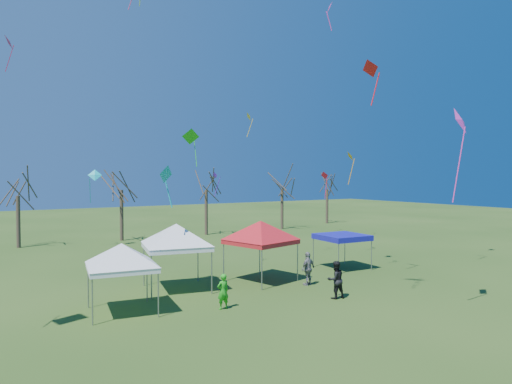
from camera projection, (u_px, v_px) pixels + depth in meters
ground at (310, 296)px, 22.39m from camera, size 140.00×140.00×0.00m
tree_1 at (17, 177)px, 37.33m from camera, size 3.42×3.42×7.54m
tree_2 at (121, 172)px, 41.54m from camera, size 3.71×3.71×8.18m
tree_3 at (206, 174)px, 45.73m from camera, size 3.59×3.59×7.91m
tree_4 at (282, 175)px, 50.65m from camera, size 3.58×3.58×7.89m
tree_5 at (327, 177)px, 56.85m from camera, size 3.39×3.39×7.46m
tent_white_west at (122, 248)px, 19.61m from camera, size 3.89×3.89×3.47m
tent_white_mid at (176, 228)px, 23.57m from camera, size 4.41×4.41×3.97m
tent_red at (261, 225)px, 25.52m from camera, size 4.32×4.32×3.93m
tent_blue at (342, 237)px, 29.00m from camera, size 2.96×2.96×2.19m
person_grey at (308, 269)px, 24.62m from camera, size 1.14×0.72×1.80m
person_green at (223, 291)px, 20.20m from camera, size 0.60×0.41×1.57m
person_dark at (336, 280)px, 21.94m from camera, size 0.98×0.82×1.82m
kite_5 at (461, 122)px, 19.32m from camera, size 1.38×0.97×4.09m
kite_27 at (371, 69)px, 24.78m from camera, size 0.72×1.10×2.58m
kite_13 at (95, 175)px, 37.22m from camera, size 1.23×0.95×2.79m
kite_22 at (215, 176)px, 42.60m from camera, size 0.72×0.76×2.29m
kite_1 at (165, 175)px, 22.14m from camera, size 0.96×0.74×2.09m
kite_19 at (249, 117)px, 40.96m from camera, size 0.67×0.92×2.29m
kite_12 at (325, 176)px, 47.60m from camera, size 0.69×1.01×2.87m
kite_25 at (329, 8)px, 26.12m from camera, size 0.70×0.81×1.65m
kite_2 at (9, 42)px, 32.79m from camera, size 0.66×1.14×2.75m
kite_11 at (191, 137)px, 36.80m from camera, size 1.55×1.04×3.13m
kite_17 at (351, 157)px, 34.04m from camera, size 0.81×0.96×2.52m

